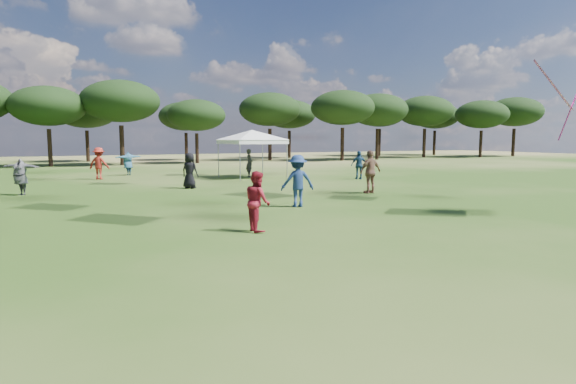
# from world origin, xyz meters

# --- Properties ---
(tree_line) EXTENTS (108.78, 17.63, 7.77)m
(tree_line) POSITION_xyz_m (2.39, 47.41, 5.42)
(tree_line) COLOR black
(tree_line) RESTS_ON ground
(tent_right) EXTENTS (6.72, 6.72, 3.24)m
(tent_right) POSITION_xyz_m (8.85, 26.45, 2.82)
(tent_right) COLOR gray
(tent_right) RESTS_ON ground
(festival_crowd) EXTENTS (30.28, 22.48, 1.93)m
(festival_crowd) POSITION_xyz_m (-0.88, 21.65, 0.86)
(festival_crowd) COLOR #275B77
(festival_crowd) RESTS_ON ground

